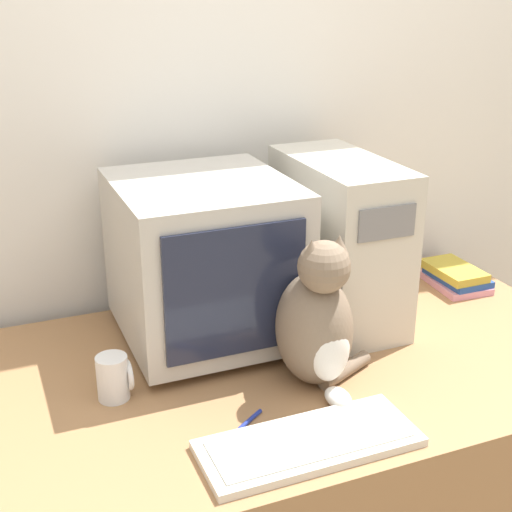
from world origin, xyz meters
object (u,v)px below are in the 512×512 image
Objects in this scene: cat at (317,323)px; book_stack at (456,277)px; pen at (242,427)px; crt_monitor at (204,260)px; keyboard at (309,443)px; computer_tower at (338,240)px; mug at (114,377)px.

cat reaches higher than book_stack.
pen is at bearing -153.19° from book_stack.
book_stack is (0.80, 0.02, -0.19)m from crt_monitor.
book_stack is 1.69× the size of pen.
cat is 0.29m from pen.
crt_monitor is at bearing 115.45° from cat.
crt_monitor is at bearing 94.35° from keyboard.
crt_monitor is 2.21× the size of book_stack.
computer_tower is 3.69× the size of pen.
keyboard is (-0.33, -0.51, -0.21)m from computer_tower.
mug reaches higher than keyboard.
book_stack reaches higher than keyboard.
crt_monitor is 1.03× the size of keyboard.
cat is at bearing -152.76° from book_stack.
cat reaches higher than keyboard.
cat reaches higher than mug.
cat is at bearing -13.93° from mug.
crt_monitor is 1.01× the size of computer_tower.
book_stack is 1.10m from mug.
cat is at bearing 60.39° from keyboard.
computer_tower reaches higher than mug.
computer_tower is 0.64m from keyboard.
mug is (-1.08, -0.22, 0.02)m from book_stack.
book_stack is at bearing 11.47° from mug.
pen is at bearing -137.35° from computer_tower.
computer_tower is 1.02× the size of keyboard.
computer_tower is 4.37× the size of mug.
crt_monitor reaches higher than cat.
cat is at bearing -125.58° from computer_tower.
computer_tower is at bearing -175.06° from book_stack.
computer_tower is 0.69m from mug.
crt_monitor reaches higher than pen.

